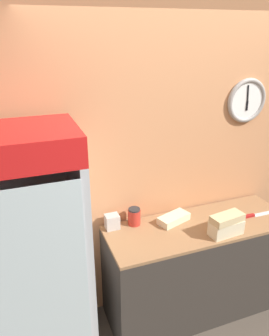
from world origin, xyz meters
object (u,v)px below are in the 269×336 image
at_px(beverage_cooler, 25,247).
at_px(condiment_jar, 134,217).
at_px(sandwich_flat_left, 174,219).
at_px(sandwich_stack_middle, 226,225).
at_px(sandwich_stack_top, 227,218).
at_px(sandwich_stack_bottom, 226,231).
at_px(napkin_dispenser, 112,222).
at_px(chefs_knife, 253,215).

xyz_separation_m(beverage_cooler, condiment_jar, (0.86, 0.19, -0.06)).
bearing_deg(beverage_cooler, sandwich_flat_left, 5.48).
xyz_separation_m(sandwich_stack_middle, sandwich_stack_top, (0.00, 0.00, 0.06)).
distance_m(sandwich_stack_bottom, condiment_jar, 0.73).
bearing_deg(sandwich_flat_left, sandwich_stack_bottom, -45.48).
bearing_deg(napkin_dispenser, sandwich_flat_left, -9.81).
bearing_deg(chefs_knife, sandwich_stack_top, -159.40).
bearing_deg(napkin_dispenser, sandwich_stack_bottom, -25.91).
xyz_separation_m(chefs_knife, napkin_dispenser, (-1.19, 0.25, 0.05)).
distance_m(sandwich_flat_left, napkin_dispenser, 0.52).
bearing_deg(chefs_knife, sandwich_flat_left, 166.87).
bearing_deg(chefs_knife, condiment_jar, 166.52).
relative_size(sandwich_flat_left, condiment_jar, 2.07).
xyz_separation_m(sandwich_flat_left, chefs_knife, (0.68, -0.16, -0.02)).
bearing_deg(sandwich_stack_top, sandwich_stack_middle, 180.00).
distance_m(sandwich_stack_middle, sandwich_stack_top, 0.06).
bearing_deg(sandwich_flat_left, sandwich_stack_middle, -45.48).
relative_size(beverage_cooler, napkin_dispenser, 15.41).
bearing_deg(sandwich_flat_left, napkin_dispenser, 170.19).
xyz_separation_m(beverage_cooler, sandwich_flat_left, (1.18, 0.11, -0.10)).
height_order(sandwich_stack_bottom, sandwich_flat_left, sandwich_flat_left).
height_order(sandwich_stack_middle, sandwich_stack_top, sandwich_stack_top).
relative_size(sandwich_stack_middle, sandwich_stack_top, 0.98).
xyz_separation_m(sandwich_stack_bottom, chefs_knife, (0.38, 0.14, -0.02)).
bearing_deg(beverage_cooler, condiment_jar, 12.73).
distance_m(sandwich_flat_left, chefs_knife, 0.70).
height_order(sandwich_flat_left, napkin_dispenser, napkin_dispenser).
bearing_deg(napkin_dispenser, chefs_knife, -11.72).
xyz_separation_m(beverage_cooler, sandwich_stack_middle, (1.48, -0.19, -0.04)).
bearing_deg(sandwich_stack_bottom, sandwich_stack_middle, 180.00).
bearing_deg(sandwich_stack_bottom, condiment_jar, 148.11).
distance_m(sandwich_flat_left, condiment_jar, 0.33).
bearing_deg(chefs_knife, beverage_cooler, 178.58).
relative_size(sandwich_stack_top, sandwich_flat_left, 0.94).
bearing_deg(napkin_dispenser, sandwich_stack_middle, -25.91).
bearing_deg(sandwich_stack_middle, condiment_jar, 148.11).
xyz_separation_m(sandwich_stack_top, chefs_knife, (0.38, 0.14, -0.14)).
distance_m(sandwich_stack_bottom, napkin_dispenser, 0.90).
distance_m(beverage_cooler, napkin_dispenser, 0.71).
relative_size(condiment_jar, napkin_dispenser, 1.20).
bearing_deg(beverage_cooler, sandwich_stack_middle, -7.35).
height_order(beverage_cooler, sandwich_stack_middle, beverage_cooler).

